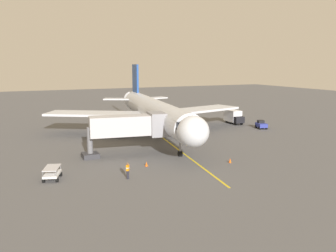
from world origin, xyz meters
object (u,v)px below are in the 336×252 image
Objects in this scene: baggage_cart_near_nose at (52,173)px; airplane at (154,111)px; jet_bridge at (134,126)px; box_truck_starboard_side at (234,117)px; safety_cone_nose_left at (230,160)px; safety_cone_nose_right at (146,164)px; ground_crew_marshaller at (128,171)px; tug_portside at (261,125)px.

airplane is at bearing -137.88° from baggage_cart_near_nose.
jet_bridge is 2.46× the size of box_truck_starboard_side.
box_truck_starboard_side is at bearing -126.03° from safety_cone_nose_left.
airplane is 18.02m from safety_cone_nose_right.
baggage_cart_near_nose is at bearing -23.94° from ground_crew_marshaller.
tug_portside is at bearing -163.39° from jet_bridge.
box_truck_starboard_side is 8.52× the size of safety_cone_nose_left.
airplane is 19.51m from box_truck_starboard_side.
baggage_cart_near_nose is 0.62× the size of box_truck_starboard_side.
tug_portside reaches higher than baggage_cart_near_nose.
ground_crew_marshaller is 3.11× the size of safety_cone_nose_right.
ground_crew_marshaller is at bearing 66.38° from jet_bridge.
box_truck_starboard_side is 8.52× the size of safety_cone_nose_right.
safety_cone_nose_left is at bearing 96.14° from airplane.
safety_cone_nose_left is (18.16, 16.50, -0.43)m from tug_portside.
safety_cone_nose_right is at bearing 26.27° from tug_portside.
ground_crew_marshaller is (3.96, 9.05, -2.88)m from jet_bridge.
jet_bridge reaches higher than ground_crew_marshaller.
tug_portside is at bearing -159.81° from baggage_cart_near_nose.
ground_crew_marshaller is 4.89m from safety_cone_nose_right.
ground_crew_marshaller is 13.01m from safety_cone_nose_left.
baggage_cart_near_nose is at bearing 1.89° from safety_cone_nose_right.
safety_cone_nose_right is at bearing 84.27° from jet_bridge.
baggage_cart_near_nose reaches higher than safety_cone_nose_right.
tug_portside is at bearing 173.70° from airplane.
jet_bridge is 6.74× the size of ground_crew_marshaller.
ground_crew_marshaller is at bearing 2.92° from safety_cone_nose_left.
jet_bridge reaches higher than box_truck_starboard_side.
ground_crew_marshaller is 38.12m from box_truck_starboard_side.
jet_bridge is at bearing -151.64° from baggage_cart_near_nose.
safety_cone_nose_left is at bearing -177.08° from ground_crew_marshaller.
airplane is 23.55× the size of ground_crew_marshaller.
airplane reaches higher than box_truck_starboard_side.
airplane is 13.82× the size of baggage_cart_near_nose.
safety_cone_nose_left is (-12.98, -0.66, -0.61)m from ground_crew_marshaller.
airplane is 8.60× the size of box_truck_starboard_side.
airplane is at bearing -124.14° from jet_bridge.
box_truck_starboard_side reaches higher than ground_crew_marshaller.
jet_bridge reaches higher than tug_portside.
safety_cone_nose_left is at bearing 53.97° from box_truck_starboard_side.
baggage_cart_near_nose is at bearing 29.29° from box_truck_starboard_side.
safety_cone_nose_right is at bearing 37.58° from box_truck_starboard_side.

